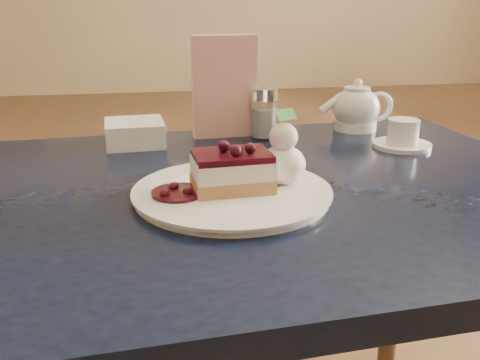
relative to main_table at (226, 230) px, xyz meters
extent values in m
cube|color=black|center=(0.00, 0.00, 0.05)|extent=(1.16, 0.82, 0.04)
cylinder|color=#412A15|center=(0.47, 0.35, -0.29)|extent=(0.05, 0.05, 0.66)
cylinder|color=white|center=(0.00, -0.05, 0.08)|extent=(0.28, 0.28, 0.01)
cube|color=tan|center=(0.00, -0.05, 0.09)|extent=(0.12, 0.09, 0.02)
cube|color=white|center=(0.00, -0.05, 0.12)|extent=(0.11, 0.08, 0.03)
cube|color=black|center=(0.00, -0.05, 0.14)|extent=(0.11, 0.08, 0.01)
ellipsoid|color=white|center=(0.08, -0.03, 0.11)|extent=(0.07, 0.07, 0.06)
cylinder|color=black|center=(-0.07, -0.06, 0.09)|extent=(0.07, 0.07, 0.01)
cylinder|color=white|center=(0.37, 0.17, 0.08)|extent=(0.11, 0.11, 0.01)
cylinder|color=white|center=(0.37, 0.17, 0.10)|extent=(0.06, 0.06, 0.05)
ellipsoid|color=white|center=(0.33, 0.32, 0.12)|extent=(0.10, 0.10, 0.09)
cylinder|color=white|center=(0.33, 0.32, 0.16)|extent=(0.06, 0.06, 0.01)
cylinder|color=white|center=(0.26, 0.32, 0.12)|extent=(0.06, 0.02, 0.05)
cube|color=white|center=(0.04, 0.31, 0.17)|extent=(0.13, 0.04, 0.20)
cylinder|color=white|center=(0.12, 0.28, 0.11)|extent=(0.05, 0.05, 0.08)
cylinder|color=silver|center=(0.12, 0.28, 0.16)|extent=(0.06, 0.06, 0.02)
cube|color=white|center=(-0.14, 0.27, 0.10)|extent=(0.12, 0.12, 0.05)
camera|label=1|loc=(-0.10, -0.76, 0.35)|focal=40.00mm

